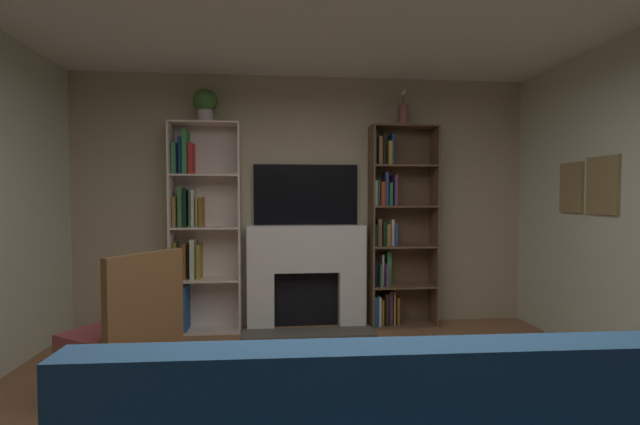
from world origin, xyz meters
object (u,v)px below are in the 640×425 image
object	(u,v)px
fireplace	(307,273)
bookshelf_right	(394,231)
bookshelf_left	(198,229)
potted_plant	(205,104)
tv	(306,195)
vase_with_flowers	(404,114)
armchair	(129,327)

from	to	relation	value
fireplace	bookshelf_right	bearing A→B (deg)	0.88
bookshelf_left	bookshelf_right	size ratio (longest dim) A/B	1.00
potted_plant	fireplace	bearing A→B (deg)	1.39
bookshelf_left	potted_plant	world-z (taller)	potted_plant
fireplace	tv	bearing A→B (deg)	90.00
fireplace	vase_with_flowers	xyz separation A→B (m)	(1.05, -0.03, 1.70)
bookshelf_right	potted_plant	distance (m)	2.40
bookshelf_right	potted_plant	world-z (taller)	potted_plant
bookshelf_right	tv	bearing A→B (deg)	175.21
bookshelf_right	bookshelf_left	bearing A→B (deg)	-179.96
bookshelf_left	potted_plant	bearing A→B (deg)	-22.60
tv	armchair	bearing A→B (deg)	-128.66
potted_plant	armchair	distance (m)	2.44
potted_plant	armchair	xyz separation A→B (m)	(-0.30, -1.56, -1.85)
fireplace	vase_with_flowers	bearing A→B (deg)	-1.40
armchair	potted_plant	bearing A→B (deg)	79.26
bookshelf_left	fireplace	bearing A→B (deg)	-0.66
fireplace	potted_plant	distance (m)	2.06
tv	vase_with_flowers	bearing A→B (deg)	-6.56
bookshelf_right	armchair	world-z (taller)	bookshelf_right
tv	potted_plant	xyz separation A→B (m)	(-1.05, -0.12, 0.94)
fireplace	bookshelf_right	size ratio (longest dim) A/B	0.63
tv	potted_plant	bearing A→B (deg)	-173.46
fireplace	potted_plant	world-z (taller)	potted_plant
tv	potted_plant	size ratio (longest dim) A/B	3.23
tv	potted_plant	world-z (taller)	potted_plant
bookshelf_right	vase_with_flowers	xyz separation A→B (m)	(0.09, -0.04, 1.26)
bookshelf_right	armchair	size ratio (longest dim) A/B	2.09
fireplace	vase_with_flowers	distance (m)	2.00
fireplace	tv	distance (m)	0.84
armchair	vase_with_flowers	bearing A→B (deg)	33.11
bookshelf_left	armchair	xyz separation A→B (m)	(-0.20, -1.60, -0.55)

